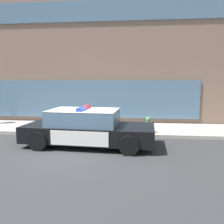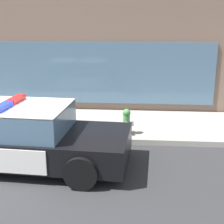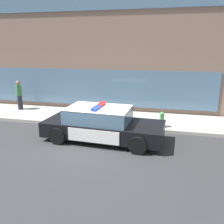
# 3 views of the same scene
# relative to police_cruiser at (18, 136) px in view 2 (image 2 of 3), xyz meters

# --- Properties ---
(sidewalk) EXTENTS (48.00, 2.88, 0.15)m
(sidewalk) POSITION_rel_police_cruiser_xyz_m (-0.61, 2.76, -0.60)
(sidewalk) COLOR #A39E93
(sidewalk) RESTS_ON ground
(police_cruiser) EXTENTS (5.01, 2.35, 1.49)m
(police_cruiser) POSITION_rel_police_cruiser_xyz_m (0.00, 0.00, 0.00)
(police_cruiser) COLOR black
(police_cruiser) RESTS_ON ground
(fire_hydrant) EXTENTS (0.34, 0.39, 0.73)m
(fire_hydrant) POSITION_rel_police_cruiser_xyz_m (2.40, 1.74, -0.18)
(fire_hydrant) COLOR #4C994C
(fire_hydrant) RESTS_ON sidewalk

